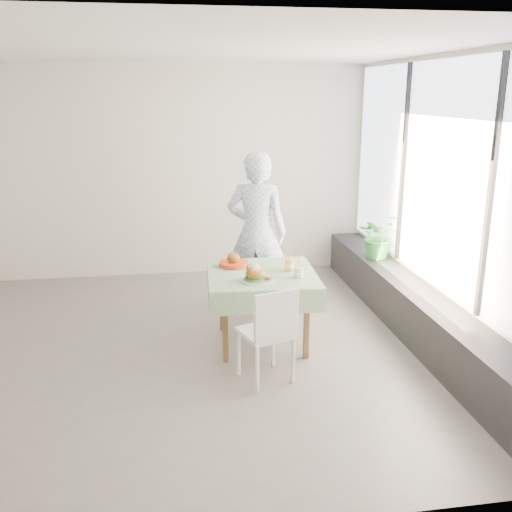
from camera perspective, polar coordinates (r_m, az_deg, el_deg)
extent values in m
plane|color=#5B5856|center=(5.74, -11.43, -9.35)|extent=(6.00, 6.00, 0.00)
plane|color=white|center=(5.21, -13.23, 19.69)|extent=(6.00, 6.00, 0.00)
cube|color=silver|center=(7.77, -11.31, 8.11)|extent=(6.00, 0.02, 2.80)
cube|color=silver|center=(2.90, -14.80, -5.39)|extent=(6.00, 0.02, 2.80)
cube|color=silver|center=(5.93, 18.16, 5.22)|extent=(0.02, 5.00, 2.80)
cube|color=#D1E0F9|center=(5.88, 18.11, 7.61)|extent=(0.01, 4.80, 2.18)
cube|color=black|center=(6.15, 15.56, -5.35)|extent=(0.40, 4.80, 0.50)
cube|color=brown|center=(5.56, 0.59, -2.00)|extent=(0.95, 0.95, 0.04)
cube|color=silver|center=(5.55, 0.59, -1.75)|extent=(1.10, 1.10, 0.01)
cube|color=white|center=(6.46, -0.06, -2.18)|extent=(0.48, 0.48, 0.04)
cube|color=white|center=(6.57, 0.18, 0.03)|extent=(0.38, 0.15, 0.38)
cube|color=white|center=(4.96, 0.97, -7.66)|extent=(0.52, 0.52, 0.04)
cube|color=white|center=(4.73, 2.07, -5.96)|extent=(0.40, 0.17, 0.41)
imported|color=#8AB9DD|center=(6.36, 0.08, 2.30)|extent=(0.77, 0.62, 1.84)
cylinder|color=white|center=(5.30, 0.21, -2.44)|extent=(0.34, 0.34, 0.02)
cylinder|color=#164D13|center=(5.29, -0.20, -2.30)|extent=(0.18, 0.18, 0.02)
ellipsoid|color=#935B23|center=(5.27, -0.20, -1.75)|extent=(0.16, 0.14, 0.12)
ellipsoid|color=white|center=(5.26, -0.20, -1.18)|extent=(0.11, 0.11, 0.08)
cylinder|color=maroon|center=(5.29, 1.34, -2.19)|extent=(0.06, 0.06, 0.03)
cylinder|color=white|center=(5.61, 3.37, -0.80)|extent=(0.09, 0.09, 0.13)
cylinder|color=orange|center=(5.62, 3.36, -0.95)|extent=(0.08, 0.08, 0.10)
cylinder|color=white|center=(5.59, 3.38, -0.12)|extent=(0.10, 0.10, 0.01)
cylinder|color=yellow|center=(5.58, 3.45, 0.36)|extent=(0.01, 0.03, 0.18)
cylinder|color=white|center=(5.41, 4.28, -1.52)|extent=(0.09, 0.09, 0.12)
cylinder|color=#F1F2CB|center=(5.41, 4.27, -1.66)|extent=(0.08, 0.08, 0.09)
cylinder|color=white|center=(5.39, 4.29, -0.86)|extent=(0.09, 0.09, 0.01)
cylinder|color=yellow|center=(5.38, 4.36, -0.40)|extent=(0.01, 0.03, 0.17)
cylinder|color=red|center=(5.76, -2.25, -0.80)|extent=(0.29, 0.29, 0.05)
cylinder|color=white|center=(5.75, -2.25, -0.68)|extent=(0.25, 0.25, 0.02)
ellipsoid|color=#935B23|center=(5.74, -2.26, -0.22)|extent=(0.13, 0.12, 0.11)
imported|color=#2A7E35|center=(6.99, 12.13, 1.99)|extent=(0.65, 0.62, 0.55)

